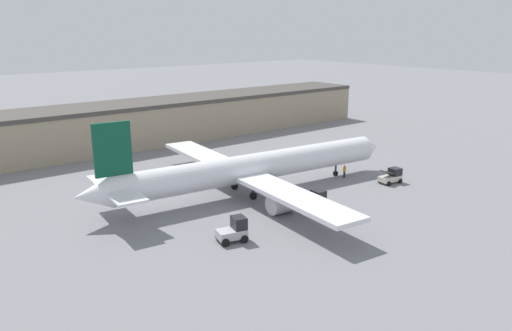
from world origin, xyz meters
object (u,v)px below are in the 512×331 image
at_px(airplane, 249,169).
at_px(baggage_tug, 234,230).
at_px(ground_crew_worker, 344,171).
at_px(belt_loader_truck, 392,176).
at_px(pushback_tug, 315,202).

relative_size(airplane, baggage_tug, 13.88).
bearing_deg(ground_crew_worker, airplane, 5.80).
bearing_deg(belt_loader_truck, ground_crew_worker, 126.29).
bearing_deg(pushback_tug, belt_loader_truck, 6.52).
xyz_separation_m(airplane, pushback_tug, (2.04, -9.62, -2.16)).
distance_m(airplane, baggage_tug, 14.91).
distance_m(ground_crew_worker, baggage_tug, 25.97).
xyz_separation_m(belt_loader_truck, pushback_tug, (-15.76, -1.12, 0.11)).
height_order(airplane, ground_crew_worker, airplane).
height_order(ground_crew_worker, baggage_tug, baggage_tug).
bearing_deg(baggage_tug, belt_loader_truck, 17.99).
bearing_deg(airplane, ground_crew_worker, -5.53).
distance_m(baggage_tug, pushback_tug, 12.28).
bearing_deg(airplane, belt_loader_truck, -19.62).
xyz_separation_m(baggage_tug, pushback_tug, (12.23, 1.05, -0.05)).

